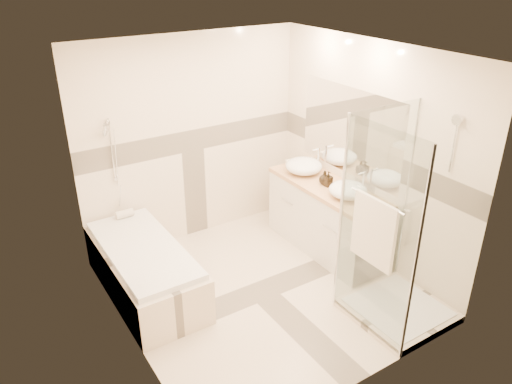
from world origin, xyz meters
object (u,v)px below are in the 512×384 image
vessel_sink_near (304,166)px  vessel_sink_far (348,190)px  amenity_bottle_a (328,179)px  vanity (326,217)px  bathtub (145,267)px  amenity_bottle_b (325,178)px  shower_enclosure (389,271)px

vessel_sink_near → vessel_sink_far: vessel_sink_near is taller
vessel_sink_far → amenity_bottle_a: (0.00, 0.33, 0.01)m
vanity → vessel_sink_far: (-0.02, -0.34, 0.51)m
bathtub → amenity_bottle_b: 2.24m
bathtub → vessel_sink_near: bearing=2.5°
vanity → amenity_bottle_a: size_ratio=9.10×
bathtub → shower_enclosure: (1.86, -1.62, 0.20)m
vanity → amenity_bottle_a: amenity_bottle_a is taller
shower_enclosure → vessel_sink_far: bearing=73.6°
bathtub → amenity_bottle_a: amenity_bottle_a is taller
vanity → vessel_sink_near: bearing=92.6°
amenity_bottle_a → vanity: bearing=30.1°
amenity_bottle_a → amenity_bottle_b: 0.06m
shower_enclosure → vanity: bearing=77.0°
shower_enclosure → amenity_bottle_a: bearing=77.8°
shower_enclosure → vessel_sink_far: 1.06m
vessel_sink_near → amenity_bottle_a: size_ratio=2.50×
bathtub → vessel_sink_far: 2.33m
shower_enclosure → amenity_bottle_b: shower_enclosure is taller
vanity → amenity_bottle_b: 0.51m
bathtub → shower_enclosure: shower_enclosure is taller
bathtub → amenity_bottle_b: (2.13, -0.30, 0.63)m
shower_enclosure → amenity_bottle_a: (0.27, 1.26, 0.43)m
bathtub → vessel_sink_near: 2.22m
vanity → amenity_bottle_b: (-0.02, 0.05, 0.51)m
shower_enclosure → amenity_bottle_b: (0.27, 1.32, 0.43)m
vanity → bathtub: bearing=170.8°
vessel_sink_near → vessel_sink_far: (0.00, -0.79, -0.01)m
shower_enclosure → vessel_sink_far: shower_enclosure is taller
bathtub → amenity_bottle_a: 2.25m
bathtub → vessel_sink_far: bearing=-18.0°
bathtub → vanity: bearing=-9.2°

